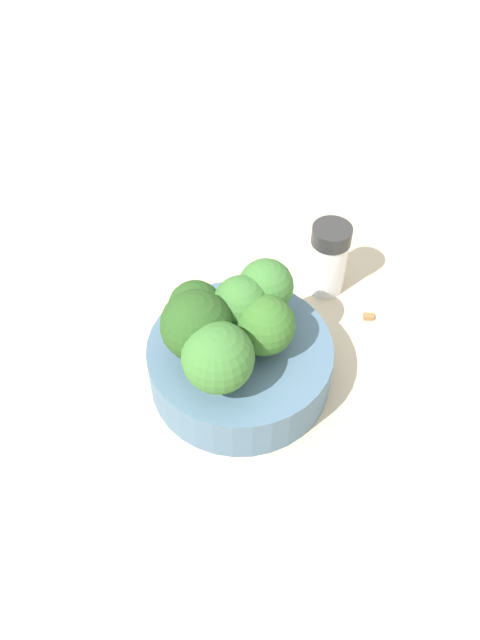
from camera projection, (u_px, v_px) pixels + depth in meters
The scene contains 13 objects.
ground_plane at pixel (240, 378), 0.56m from camera, with size 3.00×3.00×0.00m, color beige.
bowl at pixel (240, 363), 0.55m from camera, with size 0.16×0.16×0.05m, color slate.
broccoli_floret_0 at pixel (237, 305), 0.51m from camera, with size 0.05×0.05×0.06m.
broccoli_floret_1 at pixel (266, 287), 0.52m from camera, with size 0.05×0.05×0.06m.
broccoli_floret_2 at pixel (264, 327), 0.51m from camera, with size 0.05×0.05×0.06m.
broccoli_floret_3 at pixel (218, 358), 0.48m from camera, with size 0.06×0.06×0.06m.
broccoli_floret_4 at pixel (196, 308), 0.52m from camera, with size 0.05×0.05×0.05m.
broccoli_floret_5 at pixel (196, 326), 0.49m from camera, with size 0.06×0.06×0.07m.
pepper_shaker at pixel (328, 258), 0.61m from camera, with size 0.04×0.04×0.08m.
almond_crumb_0 at pixel (254, 268), 0.66m from camera, with size 0.01×0.00×0.01m, color #AD7F4C.
almond_crumb_1 at pixel (369, 315), 0.61m from camera, with size 0.01×0.01×0.01m, color olive.
almond_crumb_2 at pixel (260, 298), 0.63m from camera, with size 0.01×0.01×0.01m, color tan.
almond_crumb_3 at pixel (180, 291), 0.63m from camera, with size 0.01×0.01×0.01m, color #AD7F4C.
Camera 1 is at (-0.33, -0.02, 0.46)m, focal length 35.00 mm.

